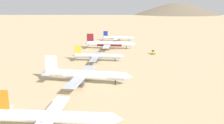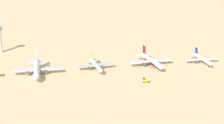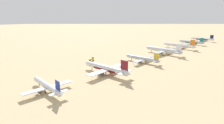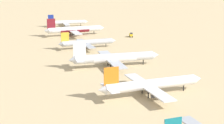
# 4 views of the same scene
# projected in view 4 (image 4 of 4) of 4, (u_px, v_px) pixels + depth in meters

# --- Properties ---
(ground_plane) EXTENTS (1918.67, 1918.67, 0.00)m
(ground_plane) POSITION_uv_depth(u_px,v_px,m) (116.00, 66.00, 213.47)
(ground_plane) COLOR tan
(parked_jet_2) EXTENTS (51.34, 41.91, 14.82)m
(parked_jet_2) POSITION_uv_depth(u_px,v_px,m) (150.00, 85.00, 162.87)
(parked_jet_2) COLOR white
(parked_jet_2) RESTS_ON ground
(parked_jet_3) EXTENTS (54.63, 44.35, 15.76)m
(parked_jet_3) POSITION_uv_depth(u_px,v_px,m) (114.00, 58.00, 210.93)
(parked_jet_3) COLOR silver
(parked_jet_3) RESTS_ON ground
(parked_jet_4) EXTENTS (43.27, 35.31, 12.48)m
(parked_jet_4) POSITION_uv_depth(u_px,v_px,m) (87.00, 43.00, 260.55)
(parked_jet_4) COLOR #B2B7C1
(parked_jet_4) RESTS_ON ground
(parked_jet_5) EXTENTS (53.27, 43.47, 15.37)m
(parked_jet_5) POSITION_uv_depth(u_px,v_px,m) (74.00, 30.00, 311.23)
(parked_jet_5) COLOR silver
(parked_jet_5) RESTS_ON ground
(parked_jet_6) EXTENTS (41.92, 34.00, 12.10)m
(parked_jet_6) POSITION_uv_depth(u_px,v_px,m) (66.00, 22.00, 361.17)
(parked_jet_6) COLOR silver
(parked_jet_6) RESTS_ON ground
(service_truck) EXTENTS (3.31, 5.47, 3.90)m
(service_truck) POSITION_uv_depth(u_px,v_px,m) (131.00, 35.00, 304.75)
(service_truck) COLOR yellow
(service_truck) RESTS_ON ground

